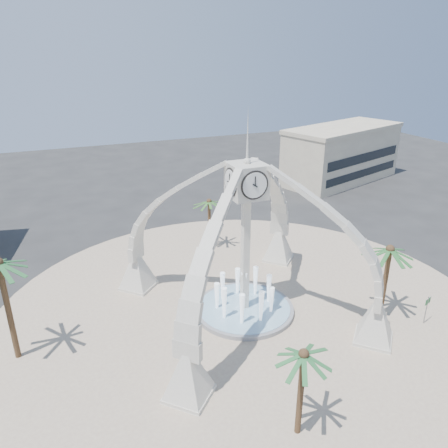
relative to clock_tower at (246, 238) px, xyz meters
name	(u,v)px	position (x,y,z in m)	size (l,w,h in m)	color
ground	(244,311)	(0.00, 0.00, -6.49)	(140.00, 140.00, 0.00)	#282828
plaza	(244,311)	(0.00, 0.00, -6.46)	(40.00, 40.00, 0.06)	#BFAC8E
clock_tower	(246,238)	(0.00, 0.00, 0.00)	(17.94, 17.94, 16.30)	beige
fountain	(244,308)	(0.00, 0.00, -6.20)	(8.00, 8.00, 3.62)	gray
building_ne	(342,154)	(30.00, 28.00, -2.18)	(21.87, 14.17, 8.60)	beige
palm_east	(390,250)	(9.83, -4.67, -0.73)	(4.67, 4.67, 6.62)	brown
palm_north	(209,202)	(1.70, 12.24, -1.27)	(4.34, 4.34, 5.93)	brown
palm_south	(304,355)	(-2.37, -12.01, -1.20)	(4.01, 4.01, 6.05)	brown
street_sign	(427,305)	(12.12, -6.93, -4.76)	(0.85, 0.30, 2.42)	slate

